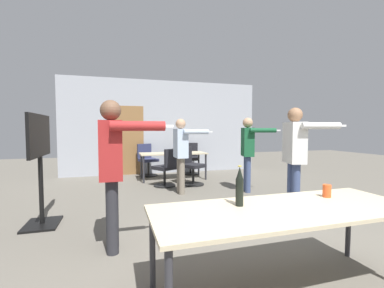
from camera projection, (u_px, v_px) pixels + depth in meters
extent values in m
cube|color=#A3A8B2|center=(164.00, 127.00, 7.98)|extent=(6.04, 0.10, 2.86)
cube|color=olive|center=(128.00, 140.00, 7.63)|extent=(0.90, 0.02, 2.05)
cube|color=#C6B793|center=(286.00, 209.00, 2.08)|extent=(2.21, 0.81, 0.03)
cylinder|color=#2D2D33|center=(152.00, 250.00, 2.14)|extent=(0.05, 0.05, 0.69)
cylinder|color=#2D2D33|center=(348.00, 224.00, 2.73)|extent=(0.05, 0.05, 0.69)
cube|color=#C6B793|center=(173.00, 153.00, 6.94)|extent=(1.78, 0.74, 0.03)
cylinder|color=#2D2D33|center=(144.00, 170.00, 6.43)|extent=(0.05, 0.05, 0.69)
cylinder|color=#2D2D33|center=(206.00, 167.00, 6.90)|extent=(0.05, 0.05, 0.69)
cylinder|color=#2D2D33|center=(141.00, 166.00, 7.02)|extent=(0.05, 0.05, 0.69)
cylinder|color=#2D2D33|center=(199.00, 164.00, 7.49)|extent=(0.05, 0.05, 0.69)
cube|color=black|center=(42.00, 224.00, 3.63)|extent=(0.44, 0.56, 0.03)
cylinder|color=black|center=(41.00, 190.00, 3.60)|extent=(0.06, 0.06, 0.95)
cube|color=black|center=(39.00, 135.00, 3.55)|extent=(0.04, 1.00, 0.59)
cube|color=black|center=(37.00, 136.00, 3.55)|extent=(0.01, 0.92, 0.52)
cylinder|color=#3D4C75|center=(246.00, 173.00, 5.65)|extent=(0.12, 0.12, 0.78)
cylinder|color=#3D4C75|center=(248.00, 175.00, 5.49)|extent=(0.12, 0.12, 0.78)
cube|color=#195633|center=(248.00, 142.00, 5.53)|extent=(0.32, 0.43, 0.61)
sphere|color=tan|center=(248.00, 123.00, 5.51)|extent=(0.22, 0.22, 0.22)
cylinder|color=#195633|center=(245.00, 142.00, 5.77)|extent=(0.09, 0.09, 0.53)
cylinder|color=#195633|center=(263.00, 130.00, 5.28)|extent=(0.53, 0.24, 0.09)
cube|color=white|center=(277.00, 130.00, 5.28)|extent=(0.13, 0.07, 0.03)
cylinder|color=#3D4C75|center=(291.00, 187.00, 4.18)|extent=(0.13, 0.13, 0.82)
cylinder|color=#3D4C75|center=(296.00, 190.00, 4.01)|extent=(0.13, 0.13, 0.82)
cube|color=silver|center=(294.00, 143.00, 4.05)|extent=(0.34, 0.46, 0.65)
sphere|color=#936B4C|center=(295.00, 115.00, 4.03)|extent=(0.23, 0.23, 0.23)
cylinder|color=silver|center=(288.00, 143.00, 4.31)|extent=(0.10, 0.10, 0.56)
cylinder|color=silver|center=(321.00, 126.00, 3.78)|extent=(0.57, 0.25, 0.10)
cube|color=white|center=(342.00, 126.00, 3.79)|extent=(0.13, 0.07, 0.03)
cylinder|color=slate|center=(180.00, 175.00, 5.50)|extent=(0.13, 0.13, 0.76)
cylinder|color=slate|center=(182.00, 176.00, 5.33)|extent=(0.13, 0.13, 0.76)
cube|color=silver|center=(181.00, 143.00, 5.37)|extent=(0.23, 0.41, 0.60)
sphere|color=tan|center=(181.00, 124.00, 5.35)|extent=(0.21, 0.21, 0.21)
cylinder|color=silver|center=(178.00, 143.00, 5.62)|extent=(0.10, 0.10, 0.52)
cylinder|color=silver|center=(196.00, 132.00, 5.19)|extent=(0.52, 0.10, 0.10)
cube|color=white|center=(210.00, 132.00, 5.27)|extent=(0.12, 0.04, 0.03)
cylinder|color=#28282D|center=(113.00, 212.00, 2.95)|extent=(0.13, 0.13, 0.81)
cylinder|color=#28282D|center=(112.00, 217.00, 2.78)|extent=(0.13, 0.13, 0.81)
cube|color=maroon|center=(111.00, 150.00, 2.82)|extent=(0.25, 0.43, 0.64)
sphere|color=brown|center=(111.00, 110.00, 2.80)|extent=(0.22, 0.22, 0.22)
cylinder|color=maroon|center=(112.00, 150.00, 3.08)|extent=(0.10, 0.10, 0.55)
cylinder|color=maroon|center=(138.00, 126.00, 2.63)|extent=(0.55, 0.11, 0.10)
cube|color=white|center=(168.00, 126.00, 2.71)|extent=(0.12, 0.04, 0.03)
cylinder|color=black|center=(193.00, 184.00, 6.26)|extent=(0.52, 0.52, 0.03)
cylinder|color=black|center=(193.00, 175.00, 6.25)|extent=(0.06, 0.06, 0.40)
cube|color=black|center=(193.00, 166.00, 6.24)|extent=(0.64, 0.64, 0.08)
cube|color=black|center=(185.00, 155.00, 6.39)|extent=(0.40, 0.29, 0.42)
cylinder|color=black|center=(190.00, 174.00, 7.78)|extent=(0.52, 0.52, 0.03)
cylinder|color=black|center=(190.00, 166.00, 7.77)|extent=(0.06, 0.06, 0.41)
cube|color=black|center=(190.00, 158.00, 7.75)|extent=(0.58, 0.58, 0.08)
cube|color=black|center=(191.00, 150.00, 8.00)|extent=(0.43, 0.19, 0.42)
cylinder|color=black|center=(149.00, 175.00, 7.47)|extent=(0.52, 0.52, 0.03)
cylinder|color=black|center=(149.00, 168.00, 7.46)|extent=(0.06, 0.06, 0.40)
cube|color=navy|center=(148.00, 160.00, 7.44)|extent=(0.59, 0.59, 0.08)
cube|color=navy|center=(144.00, 151.00, 7.64)|extent=(0.43, 0.21, 0.42)
cylinder|color=black|center=(165.00, 185.00, 6.13)|extent=(0.52, 0.52, 0.03)
cylinder|color=black|center=(165.00, 177.00, 6.12)|extent=(0.06, 0.06, 0.38)
cube|color=black|center=(165.00, 168.00, 6.11)|extent=(0.63, 0.63, 0.08)
cube|color=black|center=(172.00, 158.00, 5.92)|extent=(0.40, 0.28, 0.42)
cylinder|color=black|center=(239.00, 192.00, 2.12)|extent=(0.07, 0.07, 0.23)
cone|color=black|center=(240.00, 173.00, 2.11)|extent=(0.06, 0.06, 0.10)
cylinder|color=gold|center=(240.00, 166.00, 2.11)|extent=(0.03, 0.03, 0.01)
cylinder|color=#E05123|center=(327.00, 191.00, 2.40)|extent=(0.07, 0.07, 0.12)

